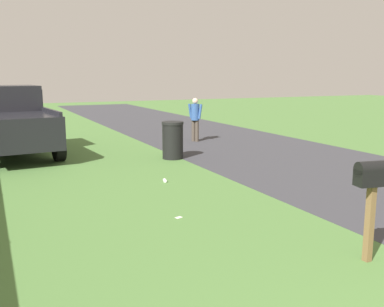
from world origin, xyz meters
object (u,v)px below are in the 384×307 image
mailbox (372,182)px  trash_bin (173,140)px  pickup_truck (12,118)px  pedestrian (195,117)px

mailbox → trash_bin: size_ratio=1.24×
trash_bin → pickup_truck: bearing=55.9°
mailbox → pickup_truck: size_ratio=0.25×
pedestrian → pickup_truck: bearing=-40.1°
trash_bin → pedestrian: (2.75, -2.04, 0.37)m
pickup_truck → trash_bin: (-2.83, -4.18, -0.56)m
pedestrian → trash_bin: bearing=14.1°
trash_bin → pedestrian: size_ratio=0.68×
pickup_truck → trash_bin: 5.08m
mailbox → pickup_truck: pickup_truck is taller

